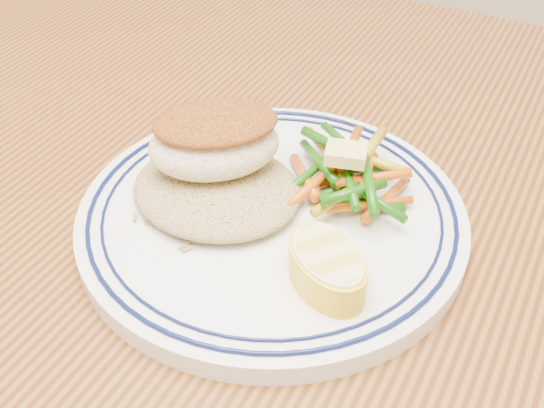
{
  "coord_description": "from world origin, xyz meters",
  "views": [
    {
      "loc": [
        0.12,
        -0.28,
        1.06
      ],
      "look_at": [
        -0.04,
        0.03,
        0.77
      ],
      "focal_mm": 45.0,
      "sensor_mm": 36.0,
      "label": 1
    }
  ],
  "objects": [
    {
      "name": "plate",
      "position": [
        -0.04,
        0.03,
        0.76
      ],
      "size": [
        0.26,
        0.26,
        0.02
      ],
      "color": "white",
      "rests_on": "dining_table"
    },
    {
      "name": "vegetable_pile",
      "position": [
        -0.0,
        0.08,
        0.78
      ],
      "size": [
        0.1,
        0.11,
        0.03
      ],
      "color": "#18510A",
      "rests_on": "plate"
    },
    {
      "name": "butter_pat",
      "position": [
        -0.0,
        0.07,
        0.8
      ],
      "size": [
        0.03,
        0.03,
        0.01
      ],
      "primitive_type": "cube",
      "rotation": [
        0.0,
        0.0,
        0.26
      ],
      "color": "#EFDA75",
      "rests_on": "vegetable_pile"
    },
    {
      "name": "rice_pilaf",
      "position": [
        -0.08,
        0.03,
        0.78
      ],
      "size": [
        0.12,
        0.1,
        0.02
      ],
      "primitive_type": "ellipsoid",
      "color": "olive",
      "rests_on": "plate"
    },
    {
      "name": "dining_table",
      "position": [
        0.0,
        0.0,
        0.65
      ],
      "size": [
        1.5,
        0.9,
        0.75
      ],
      "color": "#522B10",
      "rests_on": "ground"
    },
    {
      "name": "lemon_wedge",
      "position": [
        0.02,
        -0.01,
        0.78
      ],
      "size": [
        0.08,
        0.08,
        0.02
      ],
      "color": "yellow",
      "rests_on": "plate"
    },
    {
      "name": "fish_fillet",
      "position": [
        -0.09,
        0.04,
        0.8
      ],
      "size": [
        0.11,
        0.11,
        0.04
      ],
      "color": "#F6EACB",
      "rests_on": "rice_pilaf"
    }
  ]
}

